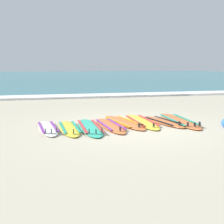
{
  "coord_description": "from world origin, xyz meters",
  "views": [
    {
      "loc": [
        -2.22,
        -7.18,
        1.7
      ],
      "look_at": [
        -0.37,
        1.07,
        0.25
      ],
      "focal_mm": 44.01,
      "sensor_mm": 36.0,
      "label": 1
    }
  ],
  "objects": [
    {
      "name": "surfboard_1",
      "position": [
        -1.78,
        0.03,
        0.04
      ],
      "size": [
        0.63,
        2.0,
        0.18
      ],
      "color": "yellow",
      "rests_on": "ground"
    },
    {
      "name": "surfboard_7",
      "position": [
        1.54,
        0.34,
        0.04
      ],
      "size": [
        0.68,
        2.54,
        0.18
      ],
      "color": "orange",
      "rests_on": "ground"
    },
    {
      "name": "surfboard_2",
      "position": [
        -1.22,
        0.03,
        0.04
      ],
      "size": [
        0.63,
        2.29,
        0.18
      ],
      "color": "#2DB793",
      "rests_on": "ground"
    },
    {
      "name": "wave_foam_strip",
      "position": [
        0.0,
        7.51,
        0.06
      ],
      "size": [
        80.0,
        1.39,
        0.11
      ],
      "primitive_type": "cube",
      "color": "white",
      "rests_on": "ground"
    },
    {
      "name": "ground_plane",
      "position": [
        0.0,
        0.0,
        0.0
      ],
      "size": [
        80.0,
        80.0,
        0.0
      ],
      "primitive_type": "plane",
      "color": "#B7AD93"
    },
    {
      "name": "surfboard_5",
      "position": [
        0.4,
        0.47,
        0.04
      ],
      "size": [
        0.66,
        2.38,
        0.18
      ],
      "color": "yellow",
      "rests_on": "ground"
    },
    {
      "name": "surfboard_4",
      "position": [
        -0.16,
        0.47,
        0.04
      ],
      "size": [
        1.07,
        2.37,
        0.18
      ],
      "color": "orange",
      "rests_on": "ground"
    },
    {
      "name": "surfboard_3",
      "position": [
        -0.64,
        0.13,
        0.04
      ],
      "size": [
        0.73,
        2.14,
        0.18
      ],
      "color": "orange",
      "rests_on": "ground"
    },
    {
      "name": "sea",
      "position": [
        0.0,
        36.82,
        0.05
      ],
      "size": [
        80.0,
        60.0,
        0.1
      ],
      "primitive_type": "cube",
      "color": "teal",
      "rests_on": "ground"
    },
    {
      "name": "surfboard_0",
      "position": [
        -2.34,
        0.17,
        0.04
      ],
      "size": [
        0.71,
        1.96,
        0.18
      ],
      "color": "white",
      "rests_on": "ground"
    },
    {
      "name": "surfboard_6",
      "position": [
        1.01,
        0.3,
        0.04
      ],
      "size": [
        0.91,
        1.97,
        0.18
      ],
      "color": "orange",
      "rests_on": "ground"
    }
  ]
}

